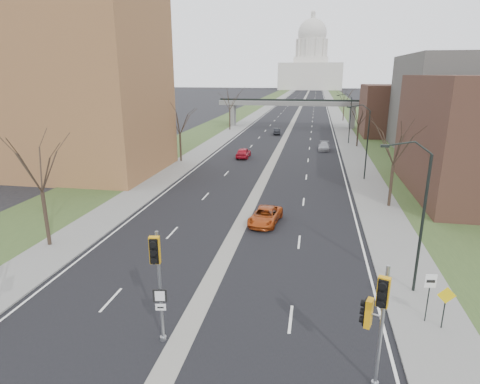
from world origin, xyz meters
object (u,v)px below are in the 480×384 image
(car_left_near, at_px, (243,153))
(car_right_near, at_px, (265,216))
(car_right_mid, at_px, (324,146))
(speed_limit_sign, at_px, (429,289))
(car_left_far, at_px, (277,131))
(signal_pole_median, at_px, (157,270))
(warning_sign, at_px, (445,301))
(signal_pole_right, at_px, (377,311))

(car_left_near, relative_size, car_right_near, 0.94)
(car_right_near, height_order, car_right_mid, car_right_near)
(speed_limit_sign, relative_size, car_right_mid, 0.61)
(car_left_far, bearing_deg, car_right_mid, 113.52)
(speed_limit_sign, xyz_separation_m, car_right_mid, (-4.35, 47.94, -1.30))
(speed_limit_sign, height_order, car_left_far, speed_limit_sign)
(speed_limit_sign, distance_m, car_right_mid, 48.16)
(signal_pole_median, xyz_separation_m, speed_limit_sign, (12.49, 4.05, -1.95))
(signal_pole_median, xyz_separation_m, car_right_near, (2.79, 16.62, -3.22))
(signal_pole_median, distance_m, car_left_far, 68.39)
(signal_pole_median, height_order, car_right_near, signal_pole_median)
(car_left_near, distance_m, car_right_mid, 14.76)
(car_left_near, bearing_deg, warning_sign, 113.36)
(car_left_near, relative_size, car_left_far, 1.13)
(signal_pole_median, relative_size, speed_limit_sign, 2.12)
(signal_pole_right, bearing_deg, speed_limit_sign, 76.86)
(signal_pole_median, distance_m, car_right_near, 17.15)
(signal_pole_right, xyz_separation_m, warning_sign, (3.97, 4.58, -1.94))
(car_left_near, height_order, car_right_near, car_left_near)
(signal_pole_right, relative_size, car_right_near, 1.14)
(signal_pole_right, distance_m, car_right_mid, 53.07)
(car_left_far, bearing_deg, signal_pole_median, 84.70)
(car_left_near, xyz_separation_m, car_right_near, (6.64, -26.78, -0.10))
(car_left_far, xyz_separation_m, car_right_near, (4.00, -51.69, 0.01))
(car_left_far, distance_m, car_right_near, 51.84)
(car_left_far, height_order, car_right_near, car_right_near)
(warning_sign, height_order, car_right_near, warning_sign)
(speed_limit_sign, height_order, car_left_near, speed_limit_sign)
(signal_pole_right, height_order, warning_sign, signal_pole_right)
(car_left_far, bearing_deg, warning_sign, 96.20)
(warning_sign, height_order, car_right_mid, warning_sign)
(speed_limit_sign, distance_m, car_left_far, 65.71)
(car_right_near, xyz_separation_m, car_right_mid, (5.35, 35.37, -0.03))
(signal_pole_median, height_order, car_left_far, signal_pole_median)
(speed_limit_sign, xyz_separation_m, car_left_far, (-13.70, 64.26, -1.28))
(speed_limit_sign, bearing_deg, warning_sign, -43.16)
(car_left_far, distance_m, car_right_mid, 18.81)
(warning_sign, height_order, car_left_far, warning_sign)
(signal_pole_right, bearing_deg, warning_sign, 69.29)
(car_right_mid, bearing_deg, signal_pole_right, -87.40)
(signal_pole_median, relative_size, car_left_far, 1.41)
(car_right_near, bearing_deg, car_left_near, 111.45)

